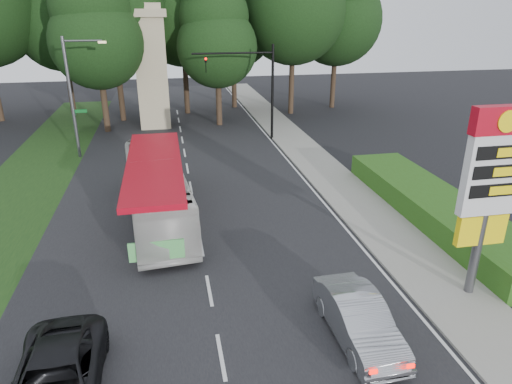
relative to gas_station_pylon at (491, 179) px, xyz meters
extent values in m
plane|color=black|center=(-9.20, -1.99, -4.45)|extent=(120.00, 120.00, 0.00)
cube|color=black|center=(-9.20, 10.01, -4.44)|extent=(14.00, 80.00, 0.02)
cube|color=gray|center=(-0.70, 10.01, -4.39)|extent=(3.00, 80.00, 0.12)
cube|color=#193814|center=(-18.70, 16.01, -4.44)|extent=(5.00, 50.00, 0.02)
cube|color=#2B5416|center=(2.30, 6.01, -3.85)|extent=(3.00, 14.00, 1.20)
cylinder|color=#59595E|center=(0.00, 0.01, -2.85)|extent=(0.32, 0.32, 3.20)
cube|color=yellow|center=(0.00, 0.01, -1.85)|extent=(1.80, 0.25, 1.10)
cube|color=silver|center=(0.00, 0.01, 0.15)|extent=(2.00, 0.35, 2.80)
cube|color=#A90919|center=(0.00, 0.01, 1.95)|extent=(2.10, 0.40, 0.90)
cylinder|color=yellow|center=(0.00, -0.21, 1.95)|extent=(0.70, 0.05, 0.70)
cube|color=black|center=(0.00, -0.18, 0.95)|extent=(1.70, 0.04, 0.45)
cube|color=black|center=(0.00, -0.18, 0.30)|extent=(1.70, 0.04, 0.45)
cube|color=black|center=(0.00, -0.18, -0.35)|extent=(1.70, 0.04, 0.45)
cylinder|color=black|center=(-2.20, 22.01, -0.85)|extent=(0.20, 0.20, 7.20)
cylinder|color=black|center=(-5.20, 22.01, 2.15)|extent=(6.00, 0.14, 0.14)
imported|color=black|center=(-7.20, 22.01, 1.90)|extent=(0.18, 0.22, 1.10)
sphere|color=#FF0C05|center=(-7.20, 21.86, 1.80)|extent=(0.18, 0.18, 0.18)
cylinder|color=#59595E|center=(-16.40, 20.01, -0.45)|extent=(0.20, 0.20, 8.00)
cylinder|color=#59595E|center=(-15.20, 20.01, 3.25)|extent=(2.40, 0.12, 0.12)
cube|color=#FFE599|center=(-14.00, 20.01, 3.15)|extent=(0.50, 0.22, 0.14)
cube|color=#0C591E|center=(-15.95, 20.01, -1.25)|extent=(0.85, 0.04, 0.22)
cube|color=#0C591E|center=(-16.40, 20.46, -1.55)|extent=(0.04, 0.85, 0.22)
cube|color=tan|center=(-11.20, 28.01, 0.05)|extent=(2.50, 2.50, 9.00)
cube|color=tan|center=(-11.20, 28.01, 4.85)|extent=(3.00, 3.00, 0.60)
cube|color=tan|center=(-11.20, 28.01, 5.35)|extent=(2.20, 2.20, 0.50)
cylinder|color=#2D2116|center=(-19.20, 35.01, -1.75)|extent=(0.50, 0.50, 5.40)
sphere|color=black|center=(-19.20, 35.01, 3.80)|extent=(8.40, 8.40, 8.40)
cylinder|color=#2D2116|center=(-14.20, 31.01, -1.21)|extent=(0.50, 0.50, 6.48)
sphere|color=black|center=(-14.20, 31.01, 5.45)|extent=(10.08, 10.08, 10.08)
cylinder|color=#2D2116|center=(-8.20, 33.01, -1.48)|extent=(0.50, 0.50, 5.94)
sphere|color=black|center=(-8.20, 33.01, 4.63)|extent=(9.24, 9.24, 9.24)
cylinder|color=#2D2116|center=(-3.20, 35.01, -1.84)|extent=(0.50, 0.50, 5.22)
sphere|color=black|center=(-3.20, 35.01, 3.53)|extent=(8.12, 8.12, 8.12)
cylinder|color=#2D2116|center=(1.80, 31.01, -1.39)|extent=(0.50, 0.50, 6.12)
sphere|color=black|center=(1.80, 31.01, 4.90)|extent=(9.52, 9.52, 9.52)
cylinder|color=#2D2116|center=(6.80, 33.01, -1.66)|extent=(0.50, 0.50, 5.58)
sphere|color=black|center=(6.80, 33.01, 4.08)|extent=(8.68, 8.68, 8.68)
cylinder|color=#2D2116|center=(-15.20, 27.01, -2.11)|extent=(0.50, 0.50, 4.68)
sphere|color=black|center=(-15.20, 27.01, 2.70)|extent=(7.28, 7.28, 7.28)
sphere|color=black|center=(-15.20, 27.01, 5.30)|extent=(6.24, 6.24, 6.24)
cylinder|color=#2D2116|center=(-5.70, 27.51, -2.29)|extent=(0.50, 0.50, 4.32)
sphere|color=black|center=(-5.70, 27.51, 2.15)|extent=(6.72, 6.72, 6.72)
sphere|color=black|center=(-5.70, 27.51, 4.55)|extent=(5.76, 5.76, 5.76)
imported|color=silver|center=(-11.01, 8.68, -2.97)|extent=(3.45, 10.77, 2.95)
imported|color=#A3A6AB|center=(-4.91, -1.47, -3.73)|extent=(1.63, 4.38, 1.43)
imported|color=black|center=(-13.57, -2.26, -3.77)|extent=(2.35, 4.92, 1.36)
camera|label=1|loc=(-10.27, -12.20, 5.16)|focal=32.00mm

